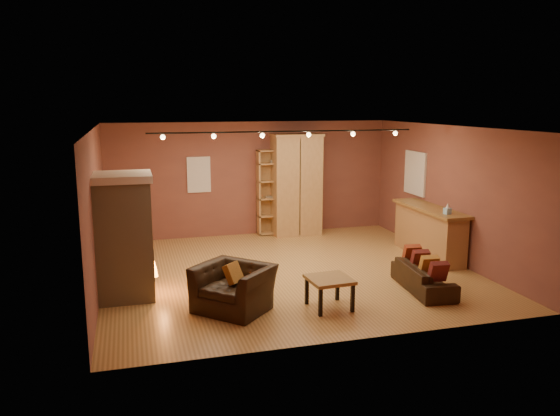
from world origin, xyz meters
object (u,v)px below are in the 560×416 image
object	(u,v)px
bar_counter	(429,232)
coffee_table	(329,282)
bookcase	(274,191)
loveseat	(424,272)
fireplace	(125,236)
armoire	(296,184)
armchair	(233,280)

from	to	relation	value
bar_counter	coffee_table	bearing A→B (deg)	-144.24
bookcase	loveseat	xyz separation A→B (m)	(1.45, -4.80, -0.75)
bar_counter	loveseat	bearing A→B (deg)	-122.61
coffee_table	loveseat	bearing A→B (deg)	10.53
fireplace	armoire	bearing A→B (deg)	40.69
bookcase	armchair	bearing A→B (deg)	-112.08
bookcase	coffee_table	bearing A→B (deg)	-95.05
loveseat	coffee_table	xyz separation A→B (m)	(-1.90, -0.35, 0.10)
bookcase	armchair	size ratio (longest dim) A/B	1.62
armoire	loveseat	world-z (taller)	armoire
loveseat	armchair	distance (m)	3.41
bar_counter	coffee_table	xyz separation A→B (m)	(-3.11, -2.24, -0.12)
fireplace	coffee_table	distance (m)	3.49
loveseat	armchair	world-z (taller)	armchair
armoire	loveseat	bearing A→B (deg)	-78.54
armoire	coffee_table	bearing A→B (deg)	-101.12
armoire	armchair	distance (m)	5.29
armoire	loveseat	size ratio (longest dim) A/B	1.57
armchair	coffee_table	xyz separation A→B (m)	(1.50, -0.33, -0.06)
loveseat	fireplace	bearing A→B (deg)	84.07
bar_counter	armchair	bearing A→B (deg)	-157.51
armchair	loveseat	bearing A→B (deg)	44.99
armoire	loveseat	distance (m)	4.77
fireplace	armchair	bearing A→B (deg)	-33.51
bookcase	loveseat	size ratio (longest dim) A/B	1.32
armoire	bar_counter	world-z (taller)	armoire
armoire	coffee_table	xyz separation A→B (m)	(-0.97, -4.94, -0.83)
armchair	bar_counter	bearing A→B (deg)	67.10
armchair	armoire	bearing A→B (deg)	106.43
coffee_table	fireplace	bearing A→B (deg)	155.74
armoire	coffee_table	world-z (taller)	armoire
fireplace	bar_counter	distance (m)	6.32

